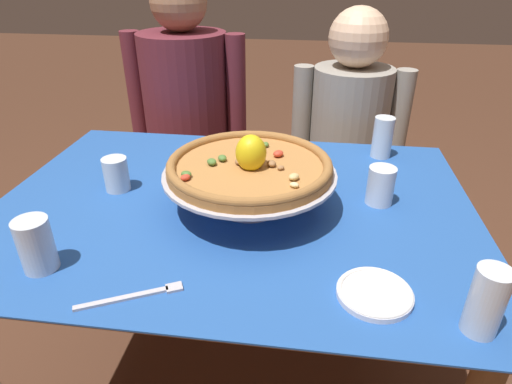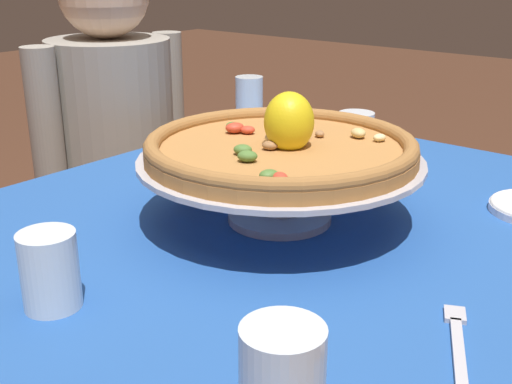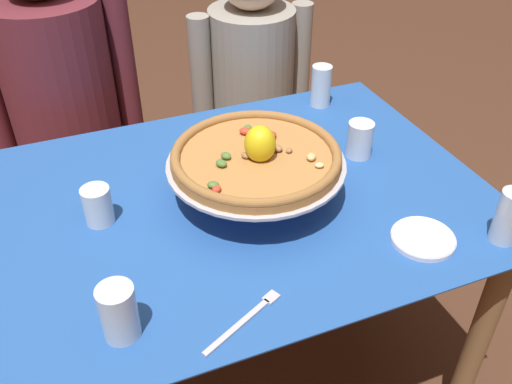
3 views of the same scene
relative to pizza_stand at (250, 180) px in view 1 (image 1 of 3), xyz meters
The scene contains 13 objects.
dining_table 0.19m from the pizza_stand, 163.90° to the left, with size 1.26×0.92×0.74m.
pizza_stand is the anchor object (origin of this frame).
pizza 0.04m from the pizza_stand, 61.98° to the right, with size 0.41×0.41×0.10m.
water_glass_front_right 0.59m from the pizza_stand, 38.31° to the right, with size 0.06×0.06×0.13m.
water_glass_front_left 0.50m from the pizza_stand, 142.26° to the right, with size 0.07×0.07×0.12m.
water_glass_back_right 0.53m from the pizza_stand, 45.23° to the left, with size 0.06×0.06×0.13m.
water_glass_side_right 0.34m from the pizza_stand, 11.58° to the left, with size 0.07×0.07×0.10m.
water_glass_side_left 0.39m from the pizza_stand, behind, with size 0.07×0.07×0.09m.
side_plate 0.42m from the pizza_stand, 46.20° to the right, with size 0.15×0.15×0.02m.
dinner_fork 0.41m from the pizza_stand, 114.60° to the right, with size 0.19×0.11×0.01m.
sugar_packet 0.29m from the pizza_stand, 74.43° to the left, with size 0.05×0.04×0.01m, color silver.
diner_left 0.90m from the pizza_stand, 116.60° to the left, with size 0.52×0.37×1.27m.
diner_right 0.88m from the pizza_stand, 69.12° to the left, with size 0.48×0.33×1.16m.
Camera 1 is at (0.19, -0.97, 1.32)m, focal length 30.15 mm.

